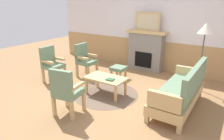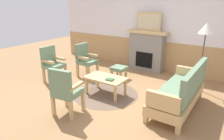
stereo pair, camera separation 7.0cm
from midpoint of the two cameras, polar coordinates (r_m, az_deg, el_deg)
name	(u,v)px [view 1 (the left image)]	position (r m, az deg, el deg)	size (l,w,h in m)	color
ground_plane	(104,96)	(4.92, -2.66, -7.19)	(14.00, 14.00, 0.00)	#997047
wall_back	(150,29)	(6.75, 10.42, 11.36)	(7.20, 0.14, 2.70)	white
fireplace	(146,50)	(6.64, 9.23, 5.52)	(1.30, 0.44, 1.28)	gray
framed_picture	(148,21)	(6.49, 9.66, 13.33)	(0.80, 0.04, 0.56)	tan
couch	(180,91)	(4.40, 18.24, -5.76)	(0.70, 1.80, 0.98)	tan
coffee_table	(106,79)	(4.83, -2.18, -2.67)	(0.96, 0.56, 0.44)	tan
round_rug	(106,94)	(4.98, -2.13, -6.77)	(1.58, 1.58, 0.01)	brown
book_on_table	(110,80)	(4.64, -0.98, -2.69)	(0.17, 0.14, 0.03)	#33663D
footstool	(119,69)	(5.87, 1.50, 0.25)	(0.40, 0.40, 0.36)	tan
armchair_near_fireplace	(51,63)	(5.86, -17.01, 2.00)	(0.50, 0.50, 0.98)	tan
armchair_by_window_left	(85,59)	(6.05, -8.00, 3.16)	(0.48, 0.48, 0.98)	tan
armchair_front_left	(66,90)	(4.01, -13.32, -5.50)	(0.55, 0.55, 0.98)	tan
floor_lamp_by_couch	(205,33)	(5.30, 24.39, 9.55)	(0.36, 0.36, 1.68)	#332D28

